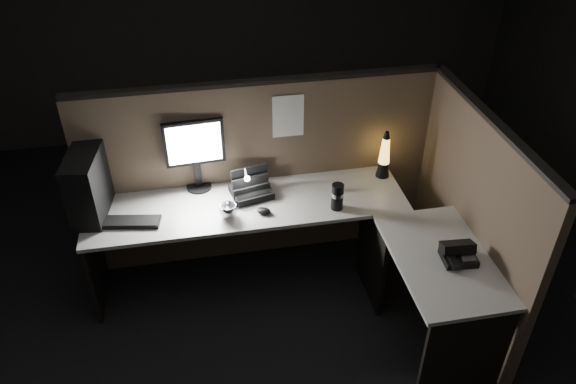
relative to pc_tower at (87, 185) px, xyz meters
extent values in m
plane|color=black|center=(1.22, -0.69, -0.96)|extent=(6.00, 6.00, 0.00)
plane|color=#282623|center=(1.22, 2.31, 0.39)|extent=(6.00, 0.00, 6.00)
cube|color=brown|center=(1.22, 0.24, -0.21)|extent=(2.66, 0.06, 1.50)
cube|color=brown|center=(2.55, -0.59, -0.21)|extent=(0.06, 1.66, 1.50)
cube|color=#B2AFA8|center=(1.07, -0.09, -0.25)|extent=(2.30, 0.60, 0.03)
cube|color=#B2AFA8|center=(2.22, -0.89, -0.25)|extent=(0.60, 1.00, 0.03)
cube|color=black|center=(-0.06, -0.09, -0.61)|extent=(0.03, 0.55, 0.70)
cube|color=black|center=(2.22, -1.37, -0.61)|extent=(0.55, 0.03, 0.70)
cube|color=black|center=(1.94, -0.39, -0.61)|extent=(0.03, 0.55, 0.70)
cube|color=black|center=(0.00, 0.00, 0.00)|extent=(0.26, 0.47, 0.47)
cylinder|color=black|center=(0.74, 0.17, -0.23)|extent=(0.18, 0.18, 0.02)
cube|color=black|center=(0.74, 0.19, -0.12)|extent=(0.05, 0.04, 0.21)
cube|color=black|center=(0.74, 0.19, 0.15)|extent=(0.43, 0.07, 0.35)
cube|color=white|center=(0.74, 0.17, 0.15)|extent=(0.38, 0.03, 0.30)
cube|color=black|center=(0.25, -0.17, -0.22)|extent=(0.43, 0.21, 0.02)
ellipsoid|color=black|center=(1.17, -0.23, -0.21)|extent=(0.12, 0.11, 0.04)
cube|color=white|center=(1.08, 0.06, -0.22)|extent=(0.04, 0.05, 0.03)
cylinder|color=white|center=(1.08, 0.06, -0.12)|extent=(0.01, 0.01, 0.17)
cylinder|color=white|center=(1.08, 0.01, -0.04)|extent=(0.01, 0.11, 0.01)
sphere|color=white|center=(1.08, -0.05, -0.05)|extent=(0.04, 0.04, 0.04)
cube|color=black|center=(1.11, 0.01, -0.21)|extent=(0.32, 0.30, 0.06)
cube|color=black|center=(1.11, -0.03, -0.16)|extent=(0.27, 0.08, 0.10)
cube|color=black|center=(1.11, 0.09, -0.12)|extent=(0.27, 0.08, 0.19)
cone|color=black|center=(2.14, 0.07, -0.17)|extent=(0.10, 0.10, 0.12)
cone|color=yellow|center=(2.14, 0.07, -0.01)|extent=(0.08, 0.08, 0.21)
sphere|color=#8B5114|center=(2.14, 0.07, -0.07)|extent=(0.04, 0.04, 0.04)
sphere|color=#8B5114|center=(2.14, 0.07, 0.00)|extent=(0.03, 0.03, 0.03)
cone|color=black|center=(2.14, 0.07, 0.12)|extent=(0.05, 0.05, 0.06)
cylinder|color=black|center=(1.69, -0.27, -0.13)|extent=(0.09, 0.09, 0.20)
imported|color=silver|center=(0.92, -0.22, -0.18)|extent=(0.16, 0.16, 0.10)
sphere|color=yellow|center=(1.74, -0.05, -0.19)|extent=(0.05, 0.05, 0.05)
cube|color=white|center=(1.43, 0.20, 0.28)|extent=(0.23, 0.00, 0.33)
cube|color=black|center=(2.31, -0.93, -0.21)|extent=(0.22, 0.19, 0.04)
cube|color=black|center=(2.31, -0.90, -0.16)|extent=(0.22, 0.14, 0.10)
cube|color=black|center=(2.24, -0.98, -0.18)|extent=(0.06, 0.16, 0.03)
cube|color=#3F3F42|center=(2.35, -0.96, -0.19)|extent=(0.10, 0.10, 0.00)
camera|label=1|loc=(0.76, -3.32, 2.18)|focal=35.00mm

